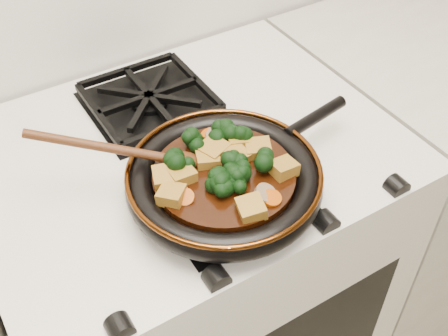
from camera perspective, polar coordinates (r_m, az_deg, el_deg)
stove at (r=1.36m, az=-3.11°, el=-12.07°), size 0.76×0.60×0.90m
burner_grate_front at (r=0.92m, az=0.08°, el=-2.06°), size 0.23×0.23×0.03m
burner_grate_back at (r=1.11m, az=-7.59°, el=6.87°), size 0.23×0.23×0.03m
skillet at (r=0.89m, az=0.11°, el=-1.13°), size 0.44×0.31×0.05m
braising_sauce at (r=0.89m, az=0.00°, el=-0.98°), size 0.23×0.23×0.02m
tofu_cube_0 at (r=0.84m, az=-5.34°, el=-2.73°), size 0.05×0.05×0.02m
tofu_cube_1 at (r=0.91m, az=-1.08°, el=1.80°), size 0.06×0.05×0.03m
tofu_cube_2 at (r=0.91m, az=3.49°, el=1.91°), size 0.05×0.05×0.03m
tofu_cube_3 at (r=0.90m, az=1.25°, el=1.22°), size 0.04×0.04×0.02m
tofu_cube_4 at (r=0.88m, az=6.06°, el=-0.03°), size 0.04×0.04×0.03m
tofu_cube_5 at (r=0.92m, az=1.56°, el=2.70°), size 0.05×0.05×0.03m
tofu_cube_6 at (r=0.87m, az=-5.79°, el=-0.90°), size 0.05×0.05×0.03m
tofu_cube_7 at (r=0.89m, az=-1.65°, el=0.86°), size 0.05×0.05×0.02m
tofu_cube_8 at (r=0.87m, az=-4.41°, el=-0.65°), size 0.04×0.04×0.02m
tofu_cube_9 at (r=0.82m, az=2.77°, el=-4.14°), size 0.05×0.05×0.03m
broccoli_floret_0 at (r=0.93m, az=1.34°, el=3.24°), size 0.09×0.08×0.07m
broccoli_floret_1 at (r=0.85m, az=1.77°, el=-1.43°), size 0.08×0.08×0.06m
broccoli_floret_2 at (r=0.85m, az=-0.56°, el=-1.38°), size 0.08×0.09×0.06m
broccoli_floret_3 at (r=0.86m, az=0.46°, el=-1.25°), size 0.08×0.08×0.07m
broccoli_floret_4 at (r=0.88m, az=4.43°, el=0.51°), size 0.08×0.08×0.06m
broccoli_floret_5 at (r=0.85m, az=-0.13°, el=-1.88°), size 0.07×0.07×0.07m
broccoli_floret_6 at (r=0.91m, az=-2.61°, el=2.65°), size 0.09×0.09×0.07m
broccoli_floret_7 at (r=0.93m, az=-0.54°, el=3.58°), size 0.10×0.09×0.08m
broccoli_floret_8 at (r=0.87m, az=1.28°, el=0.16°), size 0.08×0.09×0.07m
broccoli_floret_9 at (r=0.88m, az=-4.73°, el=0.56°), size 0.08×0.08×0.08m
carrot_coin_0 at (r=0.89m, az=-0.79°, el=0.82°), size 0.03×0.03×0.01m
carrot_coin_1 at (r=0.84m, az=4.86°, el=-3.08°), size 0.03×0.03×0.01m
carrot_coin_2 at (r=0.89m, az=-5.30°, el=-0.00°), size 0.03×0.03×0.02m
carrot_coin_3 at (r=0.94m, az=-1.55°, el=3.50°), size 0.03×0.03×0.02m
carrot_coin_4 at (r=0.84m, az=-3.94°, el=-2.98°), size 0.03×0.03×0.02m
mushroom_slice_0 at (r=0.93m, az=0.74°, el=3.23°), size 0.04×0.03×0.03m
mushroom_slice_1 at (r=0.93m, az=-0.87°, el=3.22°), size 0.04×0.04×0.02m
mushroom_slice_2 at (r=0.84m, az=4.26°, el=-2.63°), size 0.05×0.05×0.02m
wooden_spoon at (r=0.89m, az=-8.72°, el=1.50°), size 0.15×0.10×0.25m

